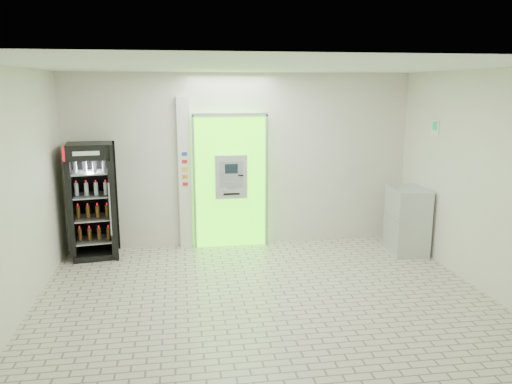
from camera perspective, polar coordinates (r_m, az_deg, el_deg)
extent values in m
plane|color=#C1B5A0|center=(6.73, 1.10, -12.25)|extent=(6.00, 6.00, 0.00)
plane|color=silver|center=(8.71, -1.70, 3.62)|extent=(6.00, 0.00, 6.00)
plane|color=silver|center=(3.91, 7.54, -6.93)|extent=(6.00, 0.00, 6.00)
plane|color=silver|center=(6.47, -26.00, -0.50)|extent=(0.00, 5.00, 5.00)
plane|color=silver|center=(7.40, 24.70, 1.03)|extent=(0.00, 5.00, 5.00)
plane|color=white|center=(6.15, 1.21, 14.18)|extent=(6.00, 6.00, 0.00)
cube|color=#46FC0D|center=(8.67, -2.94, 1.23)|extent=(1.20, 0.12, 2.30)
cube|color=gray|center=(8.47, -2.97, 8.81)|extent=(1.28, 0.04, 0.06)
cube|color=gray|center=(8.57, -7.09, 1.02)|extent=(0.04, 0.04, 2.30)
cube|color=gray|center=(8.69, 1.24, 1.27)|extent=(0.04, 0.04, 2.30)
cube|color=black|center=(8.78, -2.21, -2.99)|extent=(0.62, 0.01, 0.67)
cube|color=black|center=(8.48, -5.26, 6.61)|extent=(0.22, 0.01, 0.18)
cube|color=#B7BAC0|center=(8.55, -2.87, 1.75)|extent=(0.55, 0.12, 0.75)
cube|color=black|center=(8.46, -2.83, 2.68)|extent=(0.22, 0.01, 0.16)
cube|color=gray|center=(8.51, -2.81, 0.82)|extent=(0.16, 0.01, 0.12)
cube|color=black|center=(8.50, -1.75, 1.91)|extent=(0.09, 0.01, 0.02)
cube|color=black|center=(8.54, -2.80, -0.24)|extent=(0.28, 0.01, 0.03)
cube|color=silver|center=(8.62, -8.13, 2.08)|extent=(0.22, 0.10, 2.60)
cube|color=#193FB2|center=(8.52, -8.19, 4.33)|extent=(0.09, 0.01, 0.06)
cube|color=red|center=(8.54, -8.17, 3.47)|extent=(0.09, 0.01, 0.06)
cube|color=yellow|center=(8.56, -8.14, 2.61)|extent=(0.09, 0.01, 0.06)
cube|color=orange|center=(8.58, -8.11, 1.75)|extent=(0.09, 0.01, 0.06)
cube|color=red|center=(8.60, -8.09, 0.90)|extent=(0.09, 0.01, 0.06)
cube|color=black|center=(8.54, -18.13, -0.96)|extent=(0.79, 0.73, 1.88)
cube|color=black|center=(8.82, -17.83, -0.54)|extent=(0.71, 0.15, 1.88)
cube|color=red|center=(8.09, -18.85, 4.20)|extent=(0.69, 0.11, 0.23)
cube|color=white|center=(8.08, -18.86, 4.20)|extent=(0.39, 0.06, 0.07)
cube|color=black|center=(8.77, -17.75, -6.67)|extent=(0.79, 0.73, 0.09)
cylinder|color=gray|center=(8.18, -16.35, -1.94)|extent=(0.03, 0.03, 0.85)
cube|color=gray|center=(8.70, -17.85, -5.20)|extent=(0.66, 0.63, 0.02)
cube|color=gray|center=(8.60, -18.01, -2.80)|extent=(0.66, 0.63, 0.02)
cube|color=gray|center=(8.52, -18.17, -0.35)|extent=(0.66, 0.63, 0.02)
cube|color=gray|center=(8.45, -18.33, 2.15)|extent=(0.66, 0.63, 0.02)
cube|color=#B7BAC0|center=(8.83, 16.87, -3.07)|extent=(0.64, 0.88, 1.10)
cube|color=gray|center=(8.70, 15.25, -2.82)|extent=(0.09, 0.80, 0.01)
cube|color=white|center=(8.51, 19.82, 6.93)|extent=(0.02, 0.22, 0.26)
cube|color=#0D994F|center=(8.50, 19.77, 7.13)|extent=(0.00, 0.14, 0.14)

